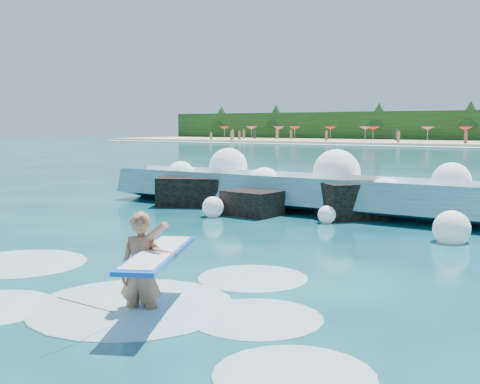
{
  "coord_description": "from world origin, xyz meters",
  "views": [
    {
      "loc": [
        9.09,
        -9.32,
        2.72
      ],
      "look_at": [
        1.5,
        2.0,
        1.2
      ],
      "focal_mm": 45.0,
      "sensor_mm": 36.0,
      "label": 1
    }
  ],
  "objects": [
    {
      "name": "ground",
      "position": [
        0.0,
        0.0,
        0.0
      ],
      "size": [
        200.0,
        200.0,
        0.0
      ],
      "primitive_type": "plane",
      "color": "#072F3D",
      "rests_on": "ground"
    },
    {
      "name": "surfer_with_board",
      "position": [
        3.24,
        -3.05,
        0.66
      ],
      "size": [
        1.6,
        2.93,
        1.79
      ],
      "color": "#986247",
      "rests_on": "ground"
    },
    {
      "name": "surf_foam",
      "position": [
        2.28,
        -2.6,
        0.0
      ],
      "size": [
        9.31,
        5.64,
        0.16
      ],
      "color": "silver",
      "rests_on": "ground"
    },
    {
      "name": "breaking_wave",
      "position": [
        1.7,
        7.86,
        0.52
      ],
      "size": [
        17.16,
        2.71,
        1.48
      ],
      "color": "teal",
      "rests_on": "ground"
    },
    {
      "name": "rock_cluster",
      "position": [
        -1.03,
        6.65,
        0.39
      ],
      "size": [
        8.1,
        3.0,
        1.23
      ],
      "color": "black",
      "rests_on": "ground"
    },
    {
      "name": "wave_spray",
      "position": [
        1.44,
        7.89,
        0.96
      ],
      "size": [
        14.46,
        4.58,
        2.08
      ],
      "color": "white",
      "rests_on": "ground"
    }
  ]
}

